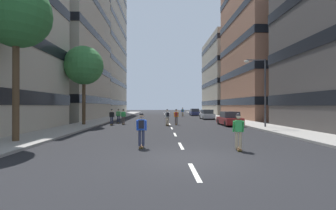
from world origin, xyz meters
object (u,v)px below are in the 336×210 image
(parked_car_far, at_px, (207,115))
(streetlamp_right, at_px, (261,85))
(skater_0, at_px, (183,111))
(skater_3, at_px, (176,116))
(skater_4, at_px, (238,130))
(skater_5, at_px, (123,116))
(street_tree_near, at_px, (84,66))
(skater_1, at_px, (141,128))
(skater_6, at_px, (167,116))
(street_tree_mid, at_px, (16,14))
(skater_7, at_px, (118,115))
(parked_car_mid, at_px, (229,119))
(skater_2, at_px, (112,116))
(parked_car_near, at_px, (195,112))

(parked_car_far, xyz_separation_m, streetlamp_right, (2.20, -15.51, 3.44))
(skater_0, relative_size, skater_3, 1.00)
(skater_3, relative_size, skater_4, 1.00)
(skater_5, bearing_deg, street_tree_near, -157.78)
(street_tree_near, relative_size, skater_1, 4.74)
(skater_0, height_order, skater_6, same)
(street_tree_mid, xyz_separation_m, skater_7, (3.12, 15.52, -6.36))
(streetlamp_right, xyz_separation_m, skater_3, (-7.91, 4.32, -3.12))
(parked_car_mid, distance_m, skater_2, 12.94)
(skater_2, bearing_deg, skater_0, 65.32)
(skater_3, height_order, skater_5, same)
(skater_6, bearing_deg, skater_5, 158.17)
(street_tree_near, height_order, skater_4, street_tree_near)
(parked_car_mid, bearing_deg, parked_car_far, 90.00)
(skater_1, distance_m, skater_7, 17.69)
(skater_0, bearing_deg, skater_4, -91.26)
(skater_4, xyz_separation_m, skater_6, (-2.99, 14.27, 0.03))
(skater_5, bearing_deg, skater_0, 66.88)
(skater_7, bearing_deg, skater_5, -63.57)
(skater_1, bearing_deg, skater_2, 107.01)
(street_tree_near, relative_size, skater_6, 4.74)
(parked_car_near, height_order, street_tree_mid, street_tree_mid)
(parked_car_near, height_order, skater_0, skater_0)
(streetlamp_right, bearing_deg, skater_0, 101.34)
(streetlamp_right, xyz_separation_m, skater_2, (-15.10, 4.06, -3.15))
(skater_4, bearing_deg, skater_0, 88.74)
(street_tree_near, xyz_separation_m, skater_7, (3.12, 3.40, -5.45))
(street_tree_mid, height_order, skater_4, street_tree_mid)
(parked_car_far, bearing_deg, skater_6, -118.46)
(parked_car_far, distance_m, streetlamp_right, 16.04)
(skater_4, bearing_deg, parked_car_near, 84.69)
(skater_1, height_order, skater_2, same)
(skater_1, bearing_deg, skater_0, 81.28)
(parked_car_mid, relative_size, skater_1, 2.47)
(skater_0, distance_m, skater_4, 36.94)
(streetlamp_right, xyz_separation_m, skater_4, (-5.97, -11.23, -3.15))
(parked_car_mid, bearing_deg, skater_6, -179.70)
(skater_0, xyz_separation_m, skater_5, (-8.82, -20.65, -0.03))
(street_tree_mid, xyz_separation_m, skater_1, (7.28, -1.68, -6.36))
(street_tree_mid, distance_m, skater_2, 14.55)
(street_tree_mid, height_order, skater_0, street_tree_mid)
(street_tree_near, relative_size, skater_0, 4.74)
(skater_4, bearing_deg, skater_1, 169.76)
(skater_4, distance_m, skater_5, 18.14)
(parked_car_mid, distance_m, skater_3, 5.85)
(parked_car_near, distance_m, street_tree_near, 30.85)
(skater_0, relative_size, skater_5, 1.00)
(skater_7, bearing_deg, skater_3, -19.78)
(parked_car_mid, bearing_deg, skater_7, 163.54)
(street_tree_near, height_order, street_tree_mid, street_tree_mid)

